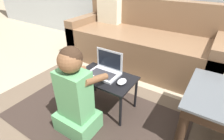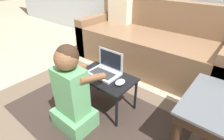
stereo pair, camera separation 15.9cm
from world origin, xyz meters
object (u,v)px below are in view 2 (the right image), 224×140
object	(u,v)px
laptop	(105,70)
computer_mouse	(120,82)
laptop_desk	(105,80)
person_seated	(72,94)
couch	(150,44)

from	to	relation	value
laptop	computer_mouse	xyz separation A→B (m)	(0.21, -0.05, -0.02)
laptop_desk	computer_mouse	size ratio (longest dim) A/B	5.30
laptop	person_seated	world-z (taller)	person_seated
laptop	person_seated	bearing A→B (deg)	-91.30
computer_mouse	person_seated	bearing A→B (deg)	-122.61
laptop_desk	laptop	world-z (taller)	laptop
computer_mouse	person_seated	size ratio (longest dim) A/B	0.14
laptop_desk	laptop	size ratio (longest dim) A/B	1.95
computer_mouse	person_seated	world-z (taller)	person_seated
laptop_desk	computer_mouse	world-z (taller)	computer_mouse
couch	person_seated	bearing A→B (deg)	-86.62
computer_mouse	laptop	bearing A→B (deg)	166.35
couch	laptop	distance (m)	1.06
laptop	laptop_desk	bearing A→B (deg)	-53.19
computer_mouse	person_seated	distance (m)	0.41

